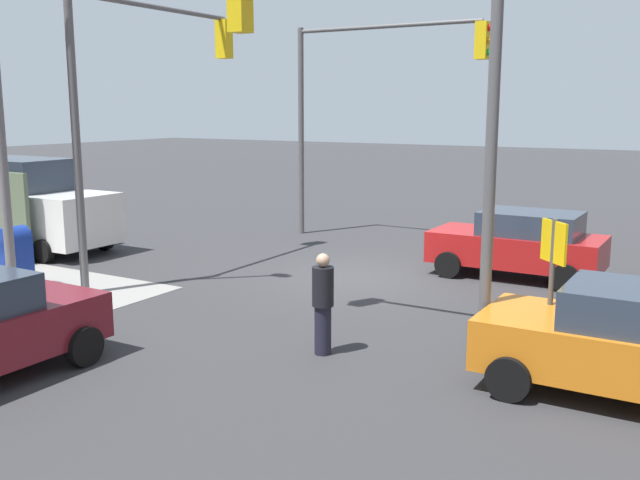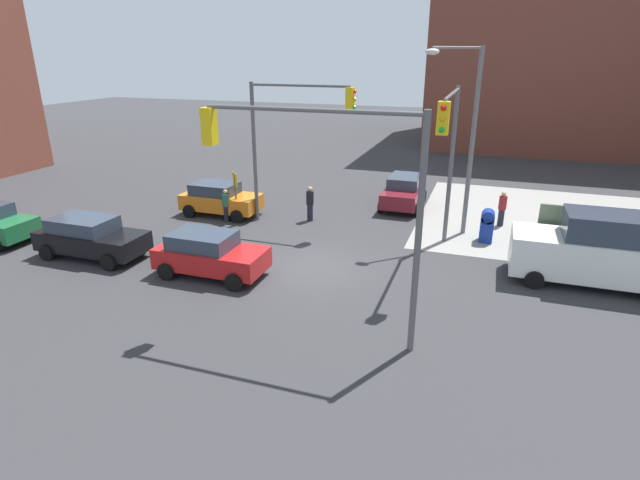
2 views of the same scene
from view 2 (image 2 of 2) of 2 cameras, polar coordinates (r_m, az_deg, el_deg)
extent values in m
plane|color=#333335|center=(19.24, -0.86, -3.04)|extent=(120.00, 120.00, 0.00)
cube|color=gray|center=(26.87, 24.54, 2.06)|extent=(12.00, 12.00, 0.01)
cube|color=brown|center=(51.64, 32.75, 19.69)|extent=(32.00, 18.00, 19.07)
cylinder|color=#59595B|center=(23.95, -7.49, 9.73)|extent=(0.18, 0.18, 6.50)
cylinder|color=#59595B|center=(22.63, -2.39, 17.24)|extent=(4.60, 0.12, 0.12)
cube|color=yellow|center=(21.94, 3.46, 15.73)|extent=(0.32, 0.36, 1.00)
sphere|color=red|center=(21.87, 3.95, 16.54)|extent=(0.18, 0.18, 0.18)
sphere|color=orange|center=(21.90, 3.93, 15.70)|extent=(0.18, 0.18, 0.18)
sphere|color=green|center=(21.93, 3.91, 14.87)|extent=(0.18, 0.18, 0.18)
cylinder|color=#59595B|center=(12.95, 11.15, -0.03)|extent=(0.18, 0.18, 6.50)
cylinder|color=#59595B|center=(12.91, -1.17, 14.62)|extent=(5.84, 0.12, 0.12)
cube|color=yellow|center=(14.24, -12.53, 12.57)|extent=(0.32, 0.36, 1.00)
sphere|color=red|center=(14.29, -13.27, 13.84)|extent=(0.18, 0.18, 0.18)
sphere|color=orange|center=(14.33, -13.17, 12.57)|extent=(0.18, 0.18, 0.18)
sphere|color=green|center=(14.37, -13.06, 11.31)|extent=(0.18, 0.18, 0.18)
cylinder|color=#59595B|center=(21.58, 14.73, 8.02)|extent=(0.18, 0.18, 6.50)
cylinder|color=#59595B|center=(18.59, 14.89, 15.84)|extent=(0.12, 5.14, 0.12)
cube|color=yellow|center=(16.09, 13.89, 13.36)|extent=(0.36, 0.32, 1.00)
sphere|color=red|center=(15.88, 13.93, 14.43)|extent=(0.18, 0.18, 0.18)
sphere|color=orange|center=(15.91, 13.82, 13.29)|extent=(0.18, 0.18, 0.18)
sphere|color=green|center=(15.95, 13.73, 12.15)|extent=(0.18, 0.18, 0.18)
cylinder|color=slate|center=(22.68, 16.98, 10.33)|extent=(0.20, 0.20, 8.00)
cylinder|color=slate|center=(21.61, 15.51, 20.43)|extent=(1.84, 1.69, 0.10)
ellipsoid|color=silver|center=(20.89, 12.72, 20.26)|extent=(0.56, 0.36, 0.24)
cylinder|color=#4C4C4C|center=(24.48, -9.59, 4.92)|extent=(0.08, 0.08, 2.40)
cube|color=yellow|center=(24.26, -9.71, 6.85)|extent=(0.48, 0.48, 0.64)
cube|color=navy|center=(22.72, 18.49, 1.21)|extent=(0.56, 0.64, 1.15)
cylinder|color=navy|center=(22.54, 18.65, 2.59)|extent=(0.56, 0.64, 0.56)
cube|color=#B21919|center=(18.68, -12.27, -1.97)|extent=(4.02, 1.80, 0.75)
cube|color=#2D3847|center=(18.60, -13.27, 0.01)|extent=(2.25, 1.58, 0.55)
cylinder|color=black|center=(18.92, -7.24, -2.57)|extent=(0.64, 0.22, 0.64)
cylinder|color=black|center=(17.47, -9.81, -4.77)|extent=(0.64, 0.22, 0.64)
cylinder|color=black|center=(20.21, -14.23, -1.52)|extent=(0.64, 0.22, 0.64)
cylinder|color=black|center=(18.86, -17.15, -3.46)|extent=(0.64, 0.22, 0.64)
cube|color=black|center=(21.86, -24.55, -0.05)|extent=(4.39, 1.80, 0.75)
cube|color=#2D3847|center=(21.89, -25.48, 1.64)|extent=(2.46, 1.58, 0.55)
cylinder|color=black|center=(21.65, -19.93, -0.64)|extent=(0.64, 0.22, 0.64)
cylinder|color=black|center=(20.40, -23.00, -2.37)|extent=(0.64, 0.22, 0.64)
cylinder|color=black|center=(23.58, -25.63, 0.25)|extent=(0.64, 0.22, 0.64)
cylinder|color=black|center=(22.44, -28.74, -1.28)|extent=(0.64, 0.22, 0.64)
cube|color=orange|center=(25.61, -11.20, 4.34)|extent=(3.90, 1.80, 0.75)
cube|color=#2D3847|center=(25.60, -11.91, 5.79)|extent=(2.19, 1.58, 0.55)
cylinder|color=black|center=(25.86, -7.60, 3.85)|extent=(0.64, 0.22, 0.64)
cylinder|color=black|center=(24.34, -9.47, 2.67)|extent=(0.64, 0.22, 0.64)
cylinder|color=black|center=(27.12, -12.66, 4.32)|extent=(0.64, 0.22, 0.64)
cylinder|color=black|center=(25.68, -14.71, 3.21)|extent=(0.64, 0.22, 0.64)
cube|color=maroon|center=(26.79, 9.52, 5.17)|extent=(1.80, 3.98, 0.75)
cube|color=#2D3847|center=(26.93, 9.72, 6.67)|extent=(1.58, 2.23, 0.55)
cylinder|color=black|center=(25.48, 10.93, 3.39)|extent=(0.22, 0.64, 0.64)
cylinder|color=black|center=(25.77, 6.97, 3.82)|extent=(0.22, 0.64, 0.64)
cylinder|color=black|center=(28.06, 11.77, 4.93)|extent=(0.22, 0.64, 0.64)
cylinder|color=black|center=(28.32, 8.16, 5.31)|extent=(0.22, 0.64, 0.64)
cylinder|color=black|center=(25.49, -29.99, 0.92)|extent=(0.64, 0.22, 0.64)
cube|color=white|center=(19.91, 28.66, -1.70)|extent=(5.40, 2.10, 1.40)
cube|color=#2D3847|center=(19.64, 30.46, 1.27)|extent=(3.02, 1.85, 0.90)
cylinder|color=black|center=(18.93, 23.29, -4.19)|extent=(0.64, 0.22, 0.64)
cylinder|color=black|center=(20.87, 23.00, -1.87)|extent=(0.64, 0.22, 0.64)
cylinder|color=black|center=(21.52, 32.73, -2.94)|extent=(0.64, 0.22, 0.64)
cylinder|color=black|center=(24.10, -1.16, 4.85)|extent=(0.36, 0.36, 0.66)
sphere|color=tan|center=(23.98, -1.17, 5.86)|extent=(0.22, 0.22, 0.22)
cylinder|color=#1E1E2D|center=(24.31, -1.15, 3.16)|extent=(0.28, 0.28, 0.83)
cylinder|color=#2D664C|center=(24.45, -10.72, 4.52)|extent=(0.36, 0.36, 0.61)
sphere|color=tan|center=(24.35, -10.78, 5.44)|extent=(0.21, 0.21, 0.21)
cylinder|color=#1E1E2D|center=(24.65, -10.62, 2.98)|extent=(0.28, 0.28, 0.77)
cylinder|color=maroon|center=(24.86, 20.17, 4.01)|extent=(0.36, 0.36, 0.64)
sphere|color=tan|center=(24.75, 20.29, 4.97)|extent=(0.22, 0.22, 0.22)
cylinder|color=#1E1E2D|center=(25.07, 19.96, 2.42)|extent=(0.28, 0.28, 0.81)
camera|label=1|loc=(34.61, -4.67, 14.52)|focal=40.00mm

